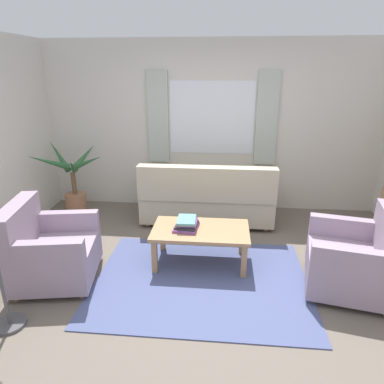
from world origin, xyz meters
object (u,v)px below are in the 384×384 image
(armchair_left, at_px, (49,250))
(book_stack_on_table, at_px, (187,224))
(coffee_table, at_px, (201,233))
(couch, at_px, (207,198))
(potted_plant, at_px, (73,184))
(armchair_right, at_px, (357,259))

(armchair_left, bearing_deg, book_stack_on_table, -80.18)
(coffee_table, relative_size, book_stack_on_table, 3.25)
(couch, relative_size, coffee_table, 1.73)
(coffee_table, bearing_deg, armchair_left, -162.45)
(book_stack_on_table, xyz_separation_m, potted_plant, (-1.91, 1.31, -0.01))
(couch, xyz_separation_m, book_stack_on_table, (-0.17, -1.17, 0.13))
(armchair_left, height_order, armchair_right, same)
(couch, distance_m, book_stack_on_table, 1.19)
(couch, bearing_deg, armchair_right, 135.72)
(couch, height_order, armchair_right, couch)
(book_stack_on_table, distance_m, potted_plant, 2.32)
(armchair_left, xyz_separation_m, book_stack_on_table, (1.41, 0.50, 0.14))
(armchair_left, height_order, potted_plant, potted_plant)
(armchair_left, distance_m, book_stack_on_table, 1.50)
(armchair_right, bearing_deg, armchair_left, -76.07)
(coffee_table, bearing_deg, armchair_right, -13.13)
(couch, bearing_deg, coffee_table, 89.29)
(armchair_left, distance_m, coffee_table, 1.64)
(armchair_left, bearing_deg, couch, -53.18)
(coffee_table, relative_size, potted_plant, 0.97)
(armchair_left, bearing_deg, armchair_right, -97.49)
(book_stack_on_table, bearing_deg, couch, 81.50)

